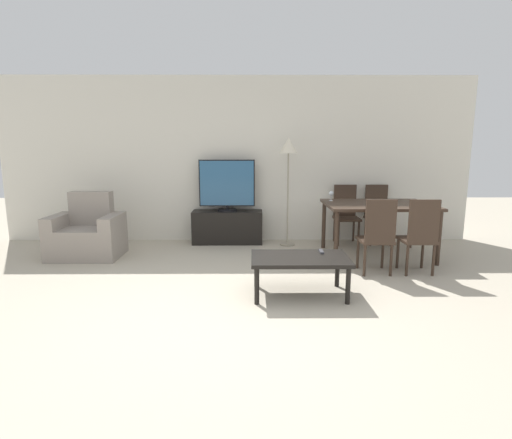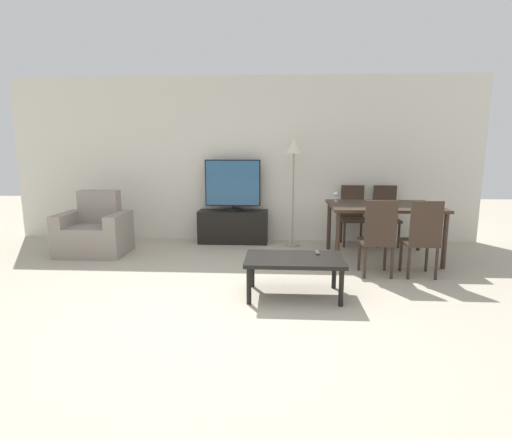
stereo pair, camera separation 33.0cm
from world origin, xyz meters
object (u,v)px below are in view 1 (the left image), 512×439
tv_stand (228,227)px  dining_table (378,209)px  armchair (87,235)px  dining_chair_far (377,212)px  wine_glass_left (331,194)px  dining_chair_near_right (420,234)px  tv (227,186)px  remote_primary (321,251)px  floor_lamp (288,154)px  coffee_table (300,261)px  dining_chair_far_left (346,212)px  dining_chair_near (377,234)px

tv_stand → dining_table: size_ratio=0.76×
tv_stand → armchair: bearing=-158.0°
dining_chair_far → wine_glass_left: dining_chair_far is taller
dining_chair_near_right → wine_glass_left: size_ratio=6.53×
tv → dining_table: 2.37m
dining_chair_far → dining_chair_near_right: (0.00, -1.69, 0.00)m
dining_chair_near_right → remote_primary: (-1.30, -0.52, -0.08)m
floor_lamp → tv_stand: bearing=171.2°
armchair → dining_chair_far: size_ratio=1.01×
dining_chair_far → floor_lamp: size_ratio=0.56×
coffee_table → dining_chair_far: (1.55, 2.39, 0.14)m
dining_table → wine_glass_left: 0.71m
remote_primary → coffee_table: bearing=-145.2°
armchair → dining_chair_far: (4.44, 0.83, 0.20)m
floor_lamp → tv: bearing=171.3°
coffee_table → dining_chair_far_left: 2.61m
remote_primary → wine_glass_left: wine_glass_left is taller
floor_lamp → wine_glass_left: 0.93m
coffee_table → armchair: bearing=151.6°
dining_chair_near → remote_primary: size_ratio=6.35×
tv → remote_primary: 2.53m
tv_stand → dining_chair_far_left: (1.95, 0.03, 0.25)m
dining_chair_near → dining_table: bearing=72.9°
coffee_table → dining_chair_near: size_ratio=1.08×
armchair → remote_primary: (3.15, -1.38, 0.11)m
tv → dining_chair_near_right: bearing=-33.9°
tv → dining_chair_near: size_ratio=0.94×
tv_stand → tv: size_ratio=1.27×
dining_chair_near_right → tv: bearing=146.1°
floor_lamp → wine_glass_left: size_ratio=11.72×
tv_stand → tv: tv is taller
wine_glass_left → dining_chair_far_left: bearing=56.9°
armchair → coffee_table: (2.89, -1.56, 0.06)m
tv → wine_glass_left: bearing=-18.1°
armchair → dining_chair_near_right: (4.44, -0.87, 0.20)m
remote_primary → tv_stand: bearing=118.2°
dining_table → dining_chair_near: size_ratio=1.56×
tv → wine_glass_left: tv is taller
wine_glass_left → coffee_table: bearing=-110.1°
dining_chair_far → floor_lamp: floor_lamp is taller
armchair → dining_chair_far_left: (3.92, 0.83, 0.20)m
armchair → dining_chair_far: bearing=10.6°
dining_chair_far_left → wine_glass_left: (-0.36, -0.55, 0.36)m
remote_primary → floor_lamp: bearing=95.6°
tv_stand → tv: (-0.00, -0.00, 0.68)m
wine_glass_left → tv_stand: bearing=161.9°
tv → dining_chair_near_right: (2.47, -1.66, -0.44)m
coffee_table → floor_lamp: 2.46m
armchair → tv_stand: (1.97, 0.80, -0.05)m
dining_table → dining_chair_far_left: 0.90m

